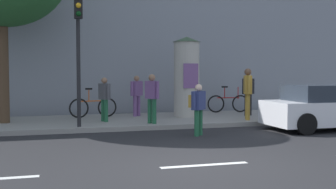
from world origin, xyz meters
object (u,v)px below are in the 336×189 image
(pedestrian_in_red_top, at_px, (248,89))
(pedestrian_tallest, at_px, (248,90))
(pedestrian_with_bag, at_px, (104,96))
(pedestrian_in_light_jacket, at_px, (198,105))
(pedestrian_near_pole, at_px, (137,92))
(bicycle_leaning, at_px, (228,103))
(poster_column, at_px, (187,76))
(traffic_light, at_px, (78,37))
(parked_car_red, at_px, (330,108))
(pedestrian_with_backpack, at_px, (152,95))
(bicycle_upright, at_px, (93,107))

(pedestrian_in_red_top, distance_m, pedestrian_tallest, 1.49)
(pedestrian_with_bag, bearing_deg, pedestrian_in_light_jacket, -51.46)
(pedestrian_in_light_jacket, relative_size, pedestrian_with_bag, 0.99)
(pedestrian_in_light_jacket, distance_m, pedestrian_in_red_top, 3.29)
(pedestrian_with_bag, relative_size, pedestrian_near_pole, 0.97)
(pedestrian_in_light_jacket, height_order, pedestrian_with_bag, pedestrian_with_bag)
(pedestrian_in_light_jacket, distance_m, bicycle_leaning, 5.57)
(poster_column, bearing_deg, pedestrian_near_pole, 159.20)
(traffic_light, height_order, pedestrian_tallest, traffic_light)
(poster_column, xyz_separation_m, parked_car_red, (3.61, -3.54, -0.97))
(bicycle_leaning, bearing_deg, poster_column, -154.06)
(poster_column, height_order, pedestrian_with_backpack, poster_column)
(poster_column, distance_m, parked_car_red, 5.15)
(traffic_light, distance_m, pedestrian_in_light_jacket, 4.12)
(pedestrian_in_light_jacket, bearing_deg, pedestrian_with_backpack, 115.07)
(poster_column, distance_m, pedestrian_tallest, 2.48)
(poster_column, distance_m, bicycle_leaning, 2.67)
(traffic_light, distance_m, pedestrian_in_red_top, 6.04)
(pedestrian_tallest, bearing_deg, pedestrian_in_red_top, -117.71)
(pedestrian_with_bag, height_order, pedestrian_tallest, pedestrian_tallest)
(pedestrian_tallest, bearing_deg, pedestrian_with_backpack, -161.16)
(bicycle_leaning, bearing_deg, parked_car_red, -72.66)
(pedestrian_in_red_top, relative_size, pedestrian_near_pole, 1.17)
(traffic_light, relative_size, bicycle_upright, 2.28)
(pedestrian_with_backpack, relative_size, pedestrian_near_pole, 1.04)
(pedestrian_in_red_top, xyz_separation_m, pedestrian_with_bag, (-4.88, 0.88, -0.21))
(bicycle_upright, bearing_deg, pedestrian_with_bag, -79.77)
(pedestrian_in_red_top, relative_size, pedestrian_with_bag, 1.21)
(pedestrian_in_red_top, distance_m, pedestrian_near_pole, 4.16)
(pedestrian_with_bag, bearing_deg, pedestrian_with_backpack, -35.02)
(traffic_light, bearing_deg, pedestrian_in_red_top, 3.67)
(pedestrian_tallest, bearing_deg, traffic_light, -165.45)
(pedestrian_in_light_jacket, distance_m, pedestrian_tallest, 4.66)
(pedestrian_near_pole, xyz_separation_m, bicycle_upright, (-1.64, -0.04, -0.52))
(pedestrian_in_red_top, distance_m, bicycle_leaning, 2.78)
(traffic_light, xyz_separation_m, bicycle_leaning, (6.27, 3.03, -2.33))
(bicycle_leaning, bearing_deg, pedestrian_in_light_jacket, -123.20)
(poster_column, distance_m, bicycle_upright, 3.64)
(poster_column, bearing_deg, bicycle_upright, 169.50)
(pedestrian_in_light_jacket, height_order, bicycle_leaning, pedestrian_in_light_jacket)
(pedestrian_with_bag, bearing_deg, traffic_light, -126.41)
(pedestrian_in_red_top, bearing_deg, pedestrian_in_light_jacket, -142.26)
(poster_column, xyz_separation_m, pedestrian_near_pole, (-1.77, 0.67, -0.61))
(bicycle_upright, bearing_deg, pedestrian_near_pole, 1.42)
(traffic_light, height_order, bicycle_leaning, traffic_light)
(pedestrian_in_light_jacket, bearing_deg, pedestrian_in_red_top, 37.74)
(traffic_light, distance_m, parked_car_red, 8.16)
(poster_column, relative_size, bicycle_upright, 1.70)
(traffic_light, bearing_deg, parked_car_red, -11.52)
(pedestrian_with_backpack, relative_size, bicycle_leaning, 0.91)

